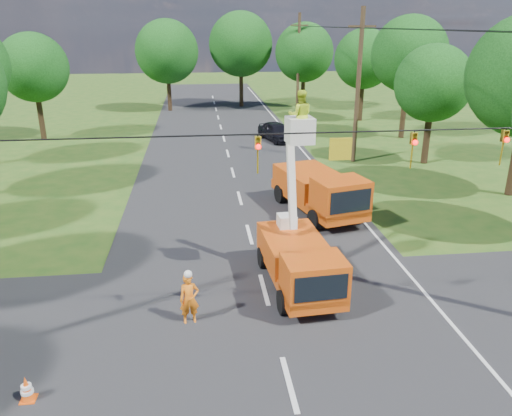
{
  "coord_description": "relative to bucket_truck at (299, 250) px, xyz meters",
  "views": [
    {
      "loc": [
        -2.13,
        -10.53,
        8.97
      ],
      "look_at": [
        -0.11,
        6.51,
        2.6
      ],
      "focal_mm": 35.0,
      "sensor_mm": 36.0,
      "label": 1
    }
  ],
  "objects": [
    {
      "name": "ground",
      "position": [
        -1.25,
        14.93,
        -1.49
      ],
      "size": [
        140.0,
        140.0,
        0.0
      ],
      "primitive_type": "plane",
      "color": "#285218",
      "rests_on": "ground"
    },
    {
      "name": "road_main",
      "position": [
        -1.25,
        14.93,
        -1.49
      ],
      "size": [
        12.0,
        100.0,
        0.06
      ],
      "primitive_type": "cube",
      "color": "black",
      "rests_on": "ground"
    },
    {
      "name": "road_cross",
      "position": [
        -1.25,
        -3.07,
        -1.49
      ],
      "size": [
        56.0,
        10.0,
        0.07
      ],
      "primitive_type": "cube",
      "color": "black",
      "rests_on": "ground"
    },
    {
      "name": "edge_line",
      "position": [
        4.35,
        14.93,
        -1.49
      ],
      "size": [
        0.12,
        90.0,
        0.02
      ],
      "primitive_type": "cube",
      "color": "silver",
      "rests_on": "ground"
    },
    {
      "name": "bucket_truck",
      "position": [
        0.0,
        0.0,
        0.0
      ],
      "size": [
        2.44,
        5.49,
        6.97
      ],
      "rotation": [
        0.0,
        0.0,
        0.07
      ],
      "color": "#D0440E",
      "rests_on": "ground"
    },
    {
      "name": "second_truck",
      "position": [
        2.47,
        7.17,
        -0.26
      ],
      "size": [
        3.77,
        6.7,
        2.37
      ],
      "rotation": [
        0.0,
        0.0,
        0.24
      ],
      "color": "#D0440E",
      "rests_on": "ground"
    },
    {
      "name": "ground_worker",
      "position": [
        -3.85,
        -1.81,
        -0.64
      ],
      "size": [
        0.69,
        0.51,
        1.71
      ],
      "primitive_type": "imported",
      "rotation": [
        0.0,
        0.0,
        0.18
      ],
      "color": "orange",
      "rests_on": "ground"
    },
    {
      "name": "distant_car",
      "position": [
        2.99,
        23.9,
        -0.74
      ],
      "size": [
        2.98,
        4.75,
        1.51
      ],
      "primitive_type": "imported",
      "rotation": [
        0.0,
        0.0,
        0.29
      ],
      "color": "black",
      "rests_on": "ground"
    },
    {
      "name": "traffic_cone_2",
      "position": [
        0.3,
        1.7,
        -1.13
      ],
      "size": [
        0.38,
        0.38,
        0.71
      ],
      "color": "#F9530D",
      "rests_on": "ground"
    },
    {
      "name": "traffic_cone_3",
      "position": [
        2.08,
        6.4,
        -1.13
      ],
      "size": [
        0.38,
        0.38,
        0.71
      ],
      "color": "#F9530D",
      "rests_on": "ground"
    },
    {
      "name": "traffic_cone_4",
      "position": [
        -7.9,
        -4.87,
        -1.13
      ],
      "size": [
        0.38,
        0.38,
        0.71
      ],
      "color": "#F9530D",
      "rests_on": "ground"
    },
    {
      "name": "traffic_cone_7",
      "position": [
        1.78,
        12.61,
        -1.13
      ],
      "size": [
        0.38,
        0.38,
        0.71
      ],
      "color": "#F9530D",
      "rests_on": "ground"
    },
    {
      "name": "pole_right_mid",
      "position": [
        7.25,
        16.93,
        3.61
      ],
      "size": [
        1.8,
        0.3,
        10.0
      ],
      "color": "#4C3823",
      "rests_on": "ground"
    },
    {
      "name": "pole_right_far",
      "position": [
        7.25,
        36.93,
        3.61
      ],
      "size": [
        1.8,
        0.3,
        10.0
      ],
      "color": "#4C3823",
      "rests_on": "ground"
    },
    {
      "name": "signal_span",
      "position": [
        0.98,
        -3.08,
        4.39
      ],
      "size": [
        18.0,
        0.29,
        1.07
      ],
      "color": "black",
      "rests_on": "ground"
    },
    {
      "name": "tree_left_f",
      "position": [
        -16.05,
        26.93,
        4.19
      ],
      "size": [
        5.4,
        5.4,
        8.4
      ],
      "color": "#382616",
      "rests_on": "ground"
    },
    {
      "name": "tree_right_c",
      "position": [
        11.95,
        15.93,
        3.82
      ],
      "size": [
        5.0,
        5.0,
        7.83
      ],
      "color": "#382616",
      "rests_on": "ground"
    },
    {
      "name": "tree_right_d",
      "position": [
        13.55,
        23.93,
        5.18
      ],
      "size": [
        6.0,
        6.0,
        9.7
      ],
      "color": "#382616",
      "rests_on": "ground"
    },
    {
      "name": "tree_right_e",
      "position": [
        12.55,
        31.93,
        4.32
      ],
      "size": [
        5.6,
        5.6,
        8.63
      ],
      "color": "#382616",
      "rests_on": "ground"
    },
    {
      "name": "tree_far_a",
      "position": [
        -6.25,
        39.93,
        4.7
      ],
      "size": [
        6.6,
        6.6,
        9.5
      ],
      "color": "#382616",
      "rests_on": "ground"
    },
    {
      "name": "tree_far_b",
      "position": [
        1.75,
        41.93,
        5.32
      ],
      "size": [
        7.0,
        7.0,
        10.32
      ],
      "color": "#382616",
      "rests_on": "ground"
    },
    {
      "name": "tree_far_c",
      "position": [
        8.25,
        38.93,
        4.57
      ],
      "size": [
        6.2,
        6.2,
        9.18
      ],
      "color": "#382616",
      "rests_on": "ground"
    }
  ]
}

